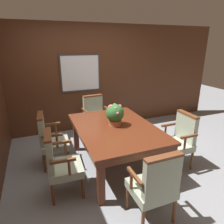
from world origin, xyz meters
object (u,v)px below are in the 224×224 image
object	(u,v)px
chair_head_near	(155,184)
chair_head_far	(95,115)
dining_table	(115,131)
chair_left_near	(60,162)
chair_left_far	(50,138)
chair_right_near	(179,138)
potted_plant	(115,114)

from	to	relation	value
chair_head_near	chair_head_far	bearing A→B (deg)	-90.93
dining_table	chair_left_near	bearing A→B (deg)	-159.42
chair_left_far	chair_left_near	xyz separation A→B (m)	(0.05, -0.78, 0.00)
dining_table	chair_head_near	size ratio (longest dim) A/B	1.86
chair_right_near	chair_left_near	distance (m)	1.97
chair_head_far	chair_left_far	bearing A→B (deg)	-146.67
chair_left_near	chair_head_near	distance (m)	1.28
potted_plant	chair_head_far	bearing A→B (deg)	89.56
chair_head_far	chair_left_near	distance (m)	1.87
dining_table	chair_right_near	world-z (taller)	chair_right_near
chair_left_far	chair_right_near	distance (m)	2.18
chair_head_near	potted_plant	distance (m)	1.34
dining_table	chair_head_far	world-z (taller)	chair_head_far
chair_head_far	chair_right_near	distance (m)	1.90
chair_left_far	chair_right_near	xyz separation A→B (m)	(2.02, -0.80, 0.00)
potted_plant	chair_left_near	bearing A→B (deg)	-157.02
dining_table	chair_head_far	xyz separation A→B (m)	(0.02, 1.23, -0.13)
chair_left_far	chair_head_near	xyz separation A→B (m)	(1.00, -1.64, 0.00)
dining_table	potted_plant	xyz separation A→B (m)	(0.01, 0.05, 0.28)
chair_head_far	chair_right_near	world-z (taller)	same
dining_table	potted_plant	size ratio (longest dim) A/B	4.79
chair_left_far	chair_head_near	size ratio (longest dim) A/B	1.00
chair_head_far	potted_plant	distance (m)	1.25
chair_left_near	chair_head_near	size ratio (longest dim) A/B	1.00
chair_right_near	chair_left_near	world-z (taller)	same
chair_left_near	potted_plant	size ratio (longest dim) A/B	2.58
chair_head_far	dining_table	bearing A→B (deg)	-95.85
dining_table	potted_plant	world-z (taller)	potted_plant
chair_head_far	chair_head_near	world-z (taller)	same
dining_table	potted_plant	bearing A→B (deg)	77.22
chair_left_far	potted_plant	bearing A→B (deg)	-105.45
dining_table	chair_left_far	xyz separation A→B (m)	(-1.02, 0.42, -0.13)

